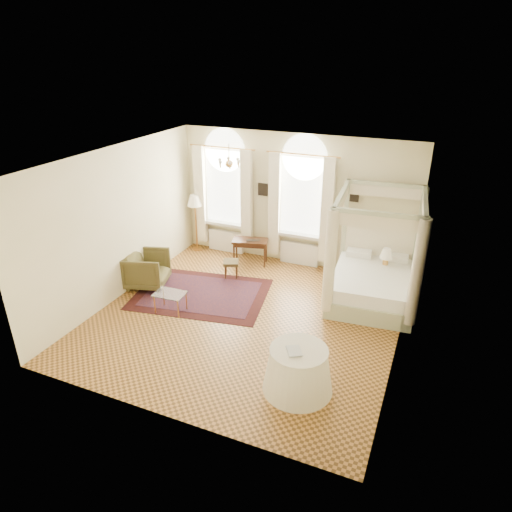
{
  "coord_description": "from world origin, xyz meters",
  "views": [
    {
      "loc": [
        3.34,
        -7.33,
        5.13
      ],
      "look_at": [
        0.05,
        0.4,
        1.26
      ],
      "focal_mm": 32.0,
      "sensor_mm": 36.0,
      "label": 1
    }
  ],
  "objects_px": {
    "coffee_table": "(170,295)",
    "floor_lamp": "(195,203)",
    "nightstand": "(387,280)",
    "canopy_bed": "(373,279)",
    "stool": "(231,264)",
    "writing_desk": "(250,243)",
    "armchair": "(147,269)",
    "side_table": "(298,370)"
  },
  "relations": [
    {
      "from": "canopy_bed",
      "to": "armchair",
      "type": "distance_m",
      "value": 5.12
    },
    {
      "from": "writing_desk",
      "to": "coffee_table",
      "type": "bearing_deg",
      "value": -102.05
    },
    {
      "from": "armchair",
      "to": "floor_lamp",
      "type": "xyz_separation_m",
      "value": [
        0.0,
        2.29,
        0.92
      ]
    },
    {
      "from": "armchair",
      "to": "floor_lamp",
      "type": "distance_m",
      "value": 2.47
    },
    {
      "from": "writing_desk",
      "to": "floor_lamp",
      "type": "height_order",
      "value": "floor_lamp"
    },
    {
      "from": "writing_desk",
      "to": "armchair",
      "type": "xyz_separation_m",
      "value": [
        -1.73,
        -2.02,
        -0.15
      ]
    },
    {
      "from": "writing_desk",
      "to": "armchair",
      "type": "relative_size",
      "value": 1.07
    },
    {
      "from": "floor_lamp",
      "to": "stool",
      "type": "bearing_deg",
      "value": -35.1
    },
    {
      "from": "floor_lamp",
      "to": "coffee_table",
      "type": "bearing_deg",
      "value": -69.91
    },
    {
      "from": "writing_desk",
      "to": "armchair",
      "type": "distance_m",
      "value": 2.66
    },
    {
      "from": "writing_desk",
      "to": "armchair",
      "type": "bearing_deg",
      "value": -130.58
    },
    {
      "from": "canopy_bed",
      "to": "nightstand",
      "type": "height_order",
      "value": "canopy_bed"
    },
    {
      "from": "stool",
      "to": "coffee_table",
      "type": "xyz_separation_m",
      "value": [
        -0.46,
        -1.96,
        0.05
      ]
    },
    {
      "from": "canopy_bed",
      "to": "nightstand",
      "type": "bearing_deg",
      "value": 62.18
    },
    {
      "from": "canopy_bed",
      "to": "floor_lamp",
      "type": "bearing_deg",
      "value": 168.93
    },
    {
      "from": "coffee_table",
      "to": "floor_lamp",
      "type": "xyz_separation_m",
      "value": [
        -1.13,
        3.08,
        0.94
      ]
    },
    {
      "from": "canopy_bed",
      "to": "coffee_table",
      "type": "bearing_deg",
      "value": -150.97
    },
    {
      "from": "canopy_bed",
      "to": "side_table",
      "type": "height_order",
      "value": "canopy_bed"
    },
    {
      "from": "coffee_table",
      "to": "side_table",
      "type": "bearing_deg",
      "value": -21.15
    },
    {
      "from": "writing_desk",
      "to": "side_table",
      "type": "bearing_deg",
      "value": -57.09
    },
    {
      "from": "coffee_table",
      "to": "side_table",
      "type": "distance_m",
      "value": 3.46
    },
    {
      "from": "nightstand",
      "to": "floor_lamp",
      "type": "height_order",
      "value": "floor_lamp"
    },
    {
      "from": "canopy_bed",
      "to": "coffee_table",
      "type": "xyz_separation_m",
      "value": [
        -3.81,
        -2.12,
        -0.16
      ]
    },
    {
      "from": "writing_desk",
      "to": "nightstand",
      "type": "bearing_deg",
      "value": -3.22
    },
    {
      "from": "canopy_bed",
      "to": "floor_lamp",
      "type": "height_order",
      "value": "canopy_bed"
    },
    {
      "from": "nightstand",
      "to": "armchair",
      "type": "xyz_separation_m",
      "value": [
        -5.21,
        -1.82,
        0.1
      ]
    },
    {
      "from": "stool",
      "to": "canopy_bed",
      "type": "bearing_deg",
      "value": 2.61
    },
    {
      "from": "canopy_bed",
      "to": "nightstand",
      "type": "xyz_separation_m",
      "value": [
        0.26,
        0.5,
        -0.24
      ]
    },
    {
      "from": "canopy_bed",
      "to": "coffee_table",
      "type": "height_order",
      "value": "canopy_bed"
    },
    {
      "from": "canopy_bed",
      "to": "armchair",
      "type": "relative_size",
      "value": 2.63
    },
    {
      "from": "coffee_table",
      "to": "side_table",
      "type": "height_order",
      "value": "side_table"
    },
    {
      "from": "nightstand",
      "to": "stool",
      "type": "relative_size",
      "value": 1.33
    },
    {
      "from": "side_table",
      "to": "canopy_bed",
      "type": "bearing_deg",
      "value": 80.11
    },
    {
      "from": "side_table",
      "to": "stool",
      "type": "bearing_deg",
      "value": 130.7
    },
    {
      "from": "armchair",
      "to": "coffee_table",
      "type": "relative_size",
      "value": 1.38
    },
    {
      "from": "canopy_bed",
      "to": "floor_lamp",
      "type": "relative_size",
      "value": 1.54
    },
    {
      "from": "nightstand",
      "to": "writing_desk",
      "type": "xyz_separation_m",
      "value": [
        -3.48,
        0.2,
        0.26
      ]
    },
    {
      "from": "stool",
      "to": "coffee_table",
      "type": "bearing_deg",
      "value": -103.3
    },
    {
      "from": "coffee_table",
      "to": "floor_lamp",
      "type": "bearing_deg",
      "value": 110.09
    },
    {
      "from": "side_table",
      "to": "writing_desk",
      "type": "bearing_deg",
      "value": 122.91
    },
    {
      "from": "armchair",
      "to": "floor_lamp",
      "type": "relative_size",
      "value": 0.59
    },
    {
      "from": "floor_lamp",
      "to": "side_table",
      "type": "xyz_separation_m",
      "value": [
        4.36,
        -4.33,
        -0.95
      ]
    }
  ]
}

